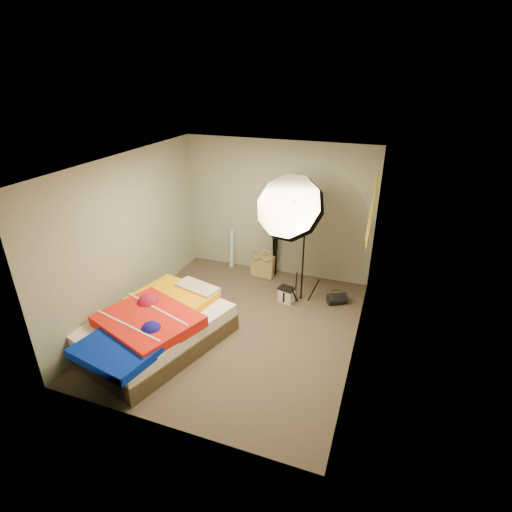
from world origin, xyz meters
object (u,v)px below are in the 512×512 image
at_px(wrapping_roll, 232,249).
at_px(camera_case, 287,295).
at_px(tote_bag, 263,266).
at_px(camera_tripod, 275,237).
at_px(bed, 156,328).
at_px(photo_umbrella, 291,209).
at_px(duffel_bag, 337,299).

relative_size(wrapping_roll, camera_case, 3.05).
xyz_separation_m(tote_bag, camera_tripod, (0.18, 0.18, 0.55)).
xyz_separation_m(tote_bag, bed, (-0.74, -2.47, 0.07)).
relative_size(camera_case, bed, 0.10).
bearing_deg(wrapping_roll, bed, -90.30).
relative_size(camera_case, photo_umbrella, 0.11).
bearing_deg(camera_tripod, wrapping_roll, 177.84).
bearing_deg(duffel_bag, wrapping_roll, 131.47).
relative_size(wrapping_roll, duffel_bag, 2.39).
relative_size(camera_case, camera_tripod, 0.18).
xyz_separation_m(bed, photo_umbrella, (1.41, 1.83, 1.33)).
relative_size(bed, photo_umbrella, 1.06).
relative_size(tote_bag, bed, 0.18).
bearing_deg(camera_tripod, camera_case, -61.26).
bearing_deg(camera_case, bed, -113.40).
bearing_deg(wrapping_roll, camera_tripod, -2.16).
relative_size(bed, camera_tripod, 1.79).
bearing_deg(camera_case, duffel_bag, 31.17).
bearing_deg(photo_umbrella, camera_tripod, 121.26).
distance_m(tote_bag, camera_case, 0.99).
height_order(wrapping_roll, bed, wrapping_roll).
relative_size(wrapping_roll, bed, 0.31).
height_order(duffel_bag, bed, bed).
distance_m(camera_case, camera_tripod, 1.21).
distance_m(tote_bag, bed, 2.57).
height_order(wrapping_roll, duffel_bag, wrapping_roll).
relative_size(tote_bag, duffel_bag, 1.38).
bearing_deg(camera_tripod, duffel_bag, -27.34).
relative_size(wrapping_roll, photo_umbrella, 0.33).
relative_size(photo_umbrella, camera_tripod, 1.70).
relative_size(tote_bag, photo_umbrella, 0.19).
xyz_separation_m(bed, camera_tripod, (0.92, 2.65, 0.47)).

